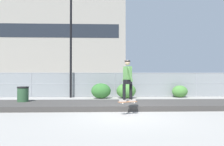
# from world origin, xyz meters

# --- Properties ---
(ground_plane) EXTENTS (120.00, 120.00, 0.00)m
(ground_plane) POSITION_xyz_m (0.00, 0.00, 0.00)
(ground_plane) COLOR gray
(gravel_berm) EXTENTS (14.59, 2.92, 0.24)m
(gravel_berm) POSITION_xyz_m (0.00, 2.24, 0.12)
(gravel_berm) COLOR #3D3A38
(gravel_berm) RESTS_ON ground_plane
(skateboard) EXTENTS (0.82, 0.47, 0.07)m
(skateboard) POSITION_xyz_m (0.13, 0.07, 0.52)
(skateboard) COLOR #9E5B33
(skater) EXTENTS (0.71, 0.62, 1.70)m
(skater) POSITION_xyz_m (0.13, 0.07, 1.50)
(skater) COLOR #B2ADA8
(skater) RESTS_ON skateboard
(chain_fence) EXTENTS (25.28, 0.06, 1.85)m
(chain_fence) POSITION_xyz_m (0.00, 7.74, 0.93)
(chain_fence) COLOR gray
(chain_fence) RESTS_ON ground_plane
(street_lamp) EXTENTS (0.44, 0.44, 7.76)m
(street_lamp) POSITION_xyz_m (-3.29, 7.36, 4.74)
(street_lamp) COLOR black
(street_lamp) RESTS_ON ground_plane
(parked_car_near) EXTENTS (4.52, 2.19, 1.66)m
(parked_car_near) POSITION_xyz_m (-4.86, 11.51, 0.84)
(parked_car_near) COLOR black
(parked_car_near) RESTS_ON ground_plane
(parked_car_mid) EXTENTS (4.48, 2.11, 1.66)m
(parked_car_mid) POSITION_xyz_m (0.40, 11.29, 0.84)
(parked_car_mid) COLOR navy
(parked_car_mid) RESTS_ON ground_plane
(parked_car_far) EXTENTS (4.54, 2.24, 1.66)m
(parked_car_far) POSITION_xyz_m (7.07, 11.66, 0.84)
(parked_car_far) COLOR #474C54
(parked_car_far) RESTS_ON ground_plane
(library_building) EXTENTS (31.22, 12.03, 15.94)m
(library_building) POSITION_xyz_m (-12.47, 36.72, 7.97)
(library_building) COLOR gray
(library_building) RESTS_ON ground_plane
(shrub_left) EXTENTS (1.39, 1.13, 1.07)m
(shrub_left) POSITION_xyz_m (-1.04, 6.60, 0.54)
(shrub_left) COLOR #336B2D
(shrub_left) RESTS_ON ground_plane
(shrub_center) EXTENTS (1.38, 1.13, 1.07)m
(shrub_center) POSITION_xyz_m (0.75, 6.65, 0.53)
(shrub_center) COLOR #477F38
(shrub_center) RESTS_ON ground_plane
(shrub_right) EXTENTS (1.15, 0.94, 0.89)m
(shrub_right) POSITION_xyz_m (4.82, 7.17, 0.44)
(shrub_right) COLOR #477F38
(shrub_right) RESTS_ON ground_plane
(trash_bin) EXTENTS (0.59, 0.59, 1.03)m
(trash_bin) POSITION_xyz_m (-5.07, 2.75, 0.52)
(trash_bin) COLOR #2D5133
(trash_bin) RESTS_ON ground_plane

